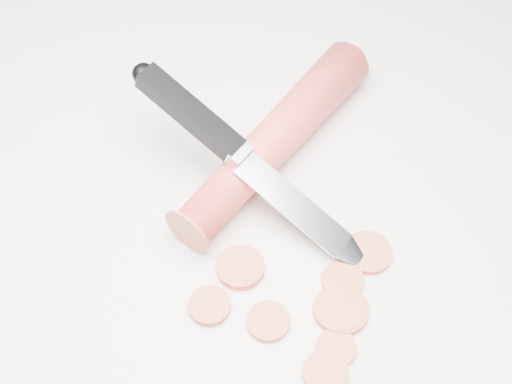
{
  "coord_description": "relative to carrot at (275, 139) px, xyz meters",
  "views": [
    {
      "loc": [
        -0.04,
        -0.28,
        0.48
      ],
      "look_at": [
        -0.01,
        0.05,
        0.02
      ],
      "focal_mm": 50.0,
      "sensor_mm": 36.0,
      "label": 1
    }
  ],
  "objects": [
    {
      "name": "carrot_slice_2",
      "position": [
        0.04,
        -0.15,
        -0.02
      ],
      "size": [
        0.04,
        0.04,
        0.01
      ],
      "primitive_type": "cylinder",
      "color": "#CF5336",
      "rests_on": "ground"
    },
    {
      "name": "carrot_slice_3",
      "position": [
        0.02,
        -0.2,
        -0.02
      ],
      "size": [
        0.03,
        0.03,
        0.01
      ],
      "primitive_type": "cylinder",
      "color": "#CF5336",
      "rests_on": "ground"
    },
    {
      "name": "carrot_slice_0",
      "position": [
        -0.04,
        -0.11,
        -0.02
      ],
      "size": [
        0.04,
        0.04,
        0.01
      ],
      "primitive_type": "cylinder",
      "color": "#CF5336",
      "rests_on": "ground"
    },
    {
      "name": "carrot_slice_7",
      "position": [
        0.03,
        -0.18,
        -0.02
      ],
      "size": [
        0.03,
        0.03,
        0.01
      ],
      "primitive_type": "cylinder",
      "color": "#CF5336",
      "rests_on": "ground"
    },
    {
      "name": "kitchen_knife",
      "position": [
        -0.02,
        -0.04,
        0.02
      ],
      "size": [
        0.2,
        0.18,
        0.09
      ],
      "primitive_type": null,
      "color": "silver",
      "rests_on": "ground"
    },
    {
      "name": "carrot",
      "position": [
        0.0,
        0.0,
        0.0
      ],
      "size": [
        0.18,
        0.2,
        0.04
      ],
      "primitive_type": "cylinder",
      "rotation": [
        1.57,
        0.0,
        -0.72
      ],
      "color": "red",
      "rests_on": "ground"
    },
    {
      "name": "carrot_slice_6",
      "position": [
        0.03,
        -0.15,
        -0.02
      ],
      "size": [
        0.04,
        0.04,
        0.01
      ],
      "primitive_type": "cylinder",
      "color": "#CF5336",
      "rests_on": "ground"
    },
    {
      "name": "carrot_slice_4",
      "position": [
        0.06,
        -0.1,
        -0.02
      ],
      "size": [
        0.04,
        0.04,
        0.01
      ],
      "primitive_type": "cylinder",
      "color": "#CF5336",
      "rests_on": "ground"
    },
    {
      "name": "carrot_slice_5",
      "position": [
        -0.02,
        -0.16,
        -0.02
      ],
      "size": [
        0.03,
        0.03,
        0.01
      ],
      "primitive_type": "cylinder",
      "color": "#CF5336",
      "rests_on": "ground"
    },
    {
      "name": "carrot_slice_1",
      "position": [
        -0.06,
        -0.14,
        -0.02
      ],
      "size": [
        0.03,
        0.03,
        0.01
      ],
      "primitive_type": "cylinder",
      "color": "#CF5336",
      "rests_on": "ground"
    },
    {
      "name": "ground",
      "position": [
        -0.01,
        -0.1,
        -0.02
      ],
      "size": [
        2.4,
        2.4,
        0.0
      ],
      "primitive_type": "plane",
      "color": "white",
      "rests_on": "ground"
    },
    {
      "name": "carrot_slice_8",
      "position": [
        0.04,
        -0.13,
        -0.02
      ],
      "size": [
        0.03,
        0.03,
        0.01
      ],
      "primitive_type": "cylinder",
      "color": "#CF5336",
      "rests_on": "ground"
    }
  ]
}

